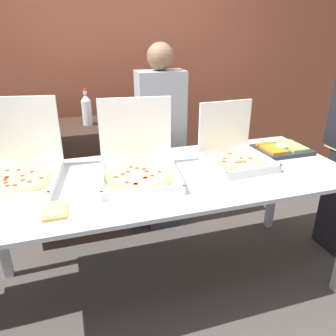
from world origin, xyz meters
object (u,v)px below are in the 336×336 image
pizza_box_far_right (17,168)px  soda_can_colored (111,118)px  person_guest_plaid (161,138)px  paper_plate_front_center (55,212)px  soda_can_silver (107,112)px  veggie_tray (282,149)px  pizza_box_near_right (139,165)px  pizza_box_far_left (235,153)px  soda_bottle (87,109)px

pizza_box_far_right → soda_can_colored: bearing=55.0°
soda_can_colored → person_guest_plaid: size_ratio=0.07×
pizza_box_far_right → paper_plate_front_center: pizza_box_far_right is taller
paper_plate_front_center → soda_can_silver: (0.46, 1.40, 0.16)m
pizza_box_far_right → veggie_tray: bearing=7.8°
pizza_box_near_right → soda_can_silver: pizza_box_near_right is taller
person_guest_plaid → paper_plate_front_center: bearing=50.8°
soda_can_silver → person_guest_plaid: (0.42, -0.32, -0.19)m
pizza_box_far_right → paper_plate_front_center: 0.54m
pizza_box_far_left → pizza_box_near_right: size_ratio=0.80×
soda_can_silver → person_guest_plaid: 0.56m
pizza_box_far_right → soda_bottle: bearing=66.3°
soda_can_silver → veggie_tray: bearing=-38.9°
pizza_box_far_left → soda_can_silver: size_ratio=3.56×
pizza_box_far_left → pizza_box_far_right: bearing=171.5°
veggie_tray → soda_bottle: soda_bottle is taller
pizza_box_near_right → veggie_tray: 1.15m
pizza_box_far_left → soda_bottle: soda_bottle is taller
pizza_box_near_right → paper_plate_front_center: 0.61m
veggie_tray → soda_can_colored: 1.41m
pizza_box_near_right → soda_can_colored: size_ratio=4.43×
person_guest_plaid → pizza_box_far_left: bearing=113.4°
veggie_tray → paper_plate_front_center: bearing=-165.2°
pizza_box_far_right → soda_can_silver: size_ratio=4.68×
paper_plate_front_center → soda_can_colored: soda_can_colored is taller
soda_can_silver → paper_plate_front_center: bearing=-108.2°
pizza_box_far_left → soda_can_colored: size_ratio=3.56×
pizza_box_far_left → soda_can_silver: (-0.74, 1.06, 0.10)m
paper_plate_front_center → veggie_tray: (1.66, 0.44, 0.01)m
paper_plate_front_center → soda_can_silver: bearing=71.8°
soda_bottle → soda_can_colored: (0.19, -0.06, -0.07)m
pizza_box_near_right → pizza_box_far_right: bearing=174.7°
person_guest_plaid → veggie_tray: bearing=140.4°
soda_bottle → soda_can_colored: bearing=-18.5°
soda_can_colored → soda_can_silver: bearing=91.4°
pizza_box_far_left → paper_plate_front_center: pizza_box_far_left is taller
pizza_box_far_right → paper_plate_front_center: size_ratio=2.56×
paper_plate_front_center → veggie_tray: veggie_tray is taller
soda_bottle → person_guest_plaid: (0.60, -0.17, -0.26)m
pizza_box_far_right → veggie_tray: 1.87m
pizza_box_near_right → soda_can_colored: pizza_box_near_right is taller
pizza_box_far_right → person_guest_plaid: bearing=37.8°
pizza_box_near_right → paper_plate_front_center: pizza_box_near_right is taller
pizza_box_far_right → soda_can_silver: bearing=62.9°
veggie_tray → soda_bottle: (-1.38, 0.81, 0.22)m
pizza_box_far_left → veggie_tray: (0.46, 0.09, -0.05)m
soda_can_colored → pizza_box_near_right: bearing=-87.0°
pizza_box_far_left → person_guest_plaid: bearing=110.8°
veggie_tray → soda_can_silver: soda_can_silver is taller
pizza_box_near_right → person_guest_plaid: size_ratio=0.33×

